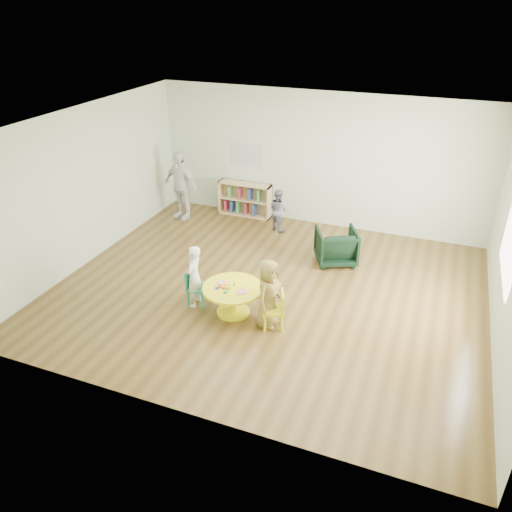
{
  "coord_description": "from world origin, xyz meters",
  "views": [
    {
      "loc": [
        2.43,
        -6.81,
        4.51
      ],
      "look_at": [
        -0.11,
        -0.3,
        0.78
      ],
      "focal_mm": 35.0,
      "sensor_mm": 36.0,
      "label": 1
    }
  ],
  "objects_px": {
    "child_right": "(268,293)",
    "adult_caretaker": "(181,185)",
    "child_left": "(194,276)",
    "armchair": "(336,246)",
    "kid_chair_left": "(196,286)",
    "toddler": "(278,210)",
    "bookshelf": "(245,199)",
    "kid_chair_right": "(276,309)",
    "activity_table": "(233,295)"
  },
  "relations": [
    {
      "from": "toddler",
      "to": "child_right",
      "type": "bearing_deg",
      "value": 136.84
    },
    {
      "from": "bookshelf",
      "to": "armchair",
      "type": "bearing_deg",
      "value": -31.18
    },
    {
      "from": "kid_chair_right",
      "to": "child_right",
      "type": "relative_size",
      "value": 0.54
    },
    {
      "from": "bookshelf",
      "to": "child_right",
      "type": "xyz_separation_m",
      "value": [
        1.94,
        -3.78,
        0.18
      ]
    },
    {
      "from": "child_right",
      "to": "adult_caretaker",
      "type": "xyz_separation_m",
      "value": [
        -3.17,
        3.11,
        0.22
      ]
    },
    {
      "from": "child_right",
      "to": "toddler",
      "type": "bearing_deg",
      "value": 22.47
    },
    {
      "from": "kid_chair_left",
      "to": "child_right",
      "type": "distance_m",
      "value": 1.3
    },
    {
      "from": "activity_table",
      "to": "armchair",
      "type": "distance_m",
      "value": 2.49
    },
    {
      "from": "activity_table",
      "to": "bookshelf",
      "type": "xyz_separation_m",
      "value": [
        -1.33,
        3.7,
        0.04
      ]
    },
    {
      "from": "kid_chair_left",
      "to": "adult_caretaker",
      "type": "height_order",
      "value": "adult_caretaker"
    },
    {
      "from": "activity_table",
      "to": "child_left",
      "type": "bearing_deg",
      "value": -179.73
    },
    {
      "from": "child_left",
      "to": "adult_caretaker",
      "type": "relative_size",
      "value": 0.69
    },
    {
      "from": "armchair",
      "to": "child_right",
      "type": "distance_m",
      "value": 2.37
    },
    {
      "from": "activity_table",
      "to": "kid_chair_right",
      "type": "bearing_deg",
      "value": -7.24
    },
    {
      "from": "kid_chair_left",
      "to": "toddler",
      "type": "bearing_deg",
      "value": 173.65
    },
    {
      "from": "activity_table",
      "to": "armchair",
      "type": "bearing_deg",
      "value": 63.57
    },
    {
      "from": "kid_chair_right",
      "to": "child_left",
      "type": "distance_m",
      "value": 1.43
    },
    {
      "from": "kid_chair_right",
      "to": "child_left",
      "type": "bearing_deg",
      "value": 64.37
    },
    {
      "from": "kid_chair_right",
      "to": "toddler",
      "type": "distance_m",
      "value": 3.48
    },
    {
      "from": "activity_table",
      "to": "child_right",
      "type": "height_order",
      "value": "child_right"
    },
    {
      "from": "child_right",
      "to": "bookshelf",
      "type": "bearing_deg",
      "value": 33.06
    },
    {
      "from": "bookshelf",
      "to": "adult_caretaker",
      "type": "relative_size",
      "value": 0.79
    },
    {
      "from": "kid_chair_left",
      "to": "bookshelf",
      "type": "distance_m",
      "value": 3.71
    },
    {
      "from": "kid_chair_left",
      "to": "toddler",
      "type": "relative_size",
      "value": 0.67
    },
    {
      "from": "kid_chair_left",
      "to": "activity_table",
      "type": "bearing_deg",
      "value": 85.1
    },
    {
      "from": "armchair",
      "to": "child_right",
      "type": "bearing_deg",
      "value": 52.62
    },
    {
      "from": "toddler",
      "to": "child_left",
      "type": "bearing_deg",
      "value": 114.94
    },
    {
      "from": "child_left",
      "to": "adult_caretaker",
      "type": "height_order",
      "value": "adult_caretaker"
    },
    {
      "from": "kid_chair_right",
      "to": "activity_table",
      "type": "bearing_deg",
      "value": 60.86
    },
    {
      "from": "child_left",
      "to": "child_right",
      "type": "bearing_deg",
      "value": 81.39
    },
    {
      "from": "armchair",
      "to": "child_left",
      "type": "xyz_separation_m",
      "value": [
        -1.77,
        -2.23,
        0.19
      ]
    },
    {
      "from": "child_left",
      "to": "armchair",
      "type": "bearing_deg",
      "value": 136.48
    },
    {
      "from": "child_right",
      "to": "adult_caretaker",
      "type": "relative_size",
      "value": 0.72
    },
    {
      "from": "armchair",
      "to": "child_left",
      "type": "relative_size",
      "value": 0.69
    },
    {
      "from": "armchair",
      "to": "adult_caretaker",
      "type": "relative_size",
      "value": 0.48
    },
    {
      "from": "bookshelf",
      "to": "armchair",
      "type": "relative_size",
      "value": 1.66
    },
    {
      "from": "adult_caretaker",
      "to": "kid_chair_right",
      "type": "bearing_deg",
      "value": -28.3
    },
    {
      "from": "toddler",
      "to": "adult_caretaker",
      "type": "bearing_deg",
      "value": 34.95
    },
    {
      "from": "armchair",
      "to": "adult_caretaker",
      "type": "height_order",
      "value": "adult_caretaker"
    },
    {
      "from": "kid_chair_left",
      "to": "armchair",
      "type": "xyz_separation_m",
      "value": [
        1.77,
        2.18,
        0.01
      ]
    },
    {
      "from": "armchair",
      "to": "bookshelf",
      "type": "bearing_deg",
      "value": -56.49
    },
    {
      "from": "activity_table",
      "to": "toddler",
      "type": "height_order",
      "value": "toddler"
    },
    {
      "from": "kid_chair_left",
      "to": "toddler",
      "type": "height_order",
      "value": "toddler"
    },
    {
      "from": "kid_chair_left",
      "to": "bookshelf",
      "type": "height_order",
      "value": "bookshelf"
    },
    {
      "from": "armchair",
      "to": "adult_caretaker",
      "type": "distance_m",
      "value": 3.77
    },
    {
      "from": "activity_table",
      "to": "toddler",
      "type": "distance_m",
      "value": 3.23
    },
    {
      "from": "bookshelf",
      "to": "adult_caretaker",
      "type": "height_order",
      "value": "adult_caretaker"
    },
    {
      "from": "kid_chair_left",
      "to": "armchair",
      "type": "distance_m",
      "value": 2.81
    },
    {
      "from": "activity_table",
      "to": "child_right",
      "type": "bearing_deg",
      "value": -7.55
    },
    {
      "from": "kid_chair_right",
      "to": "child_left",
      "type": "height_order",
      "value": "child_left"
    }
  ]
}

